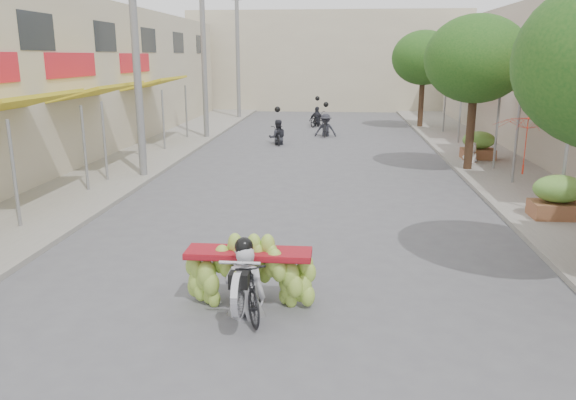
{
  "coord_description": "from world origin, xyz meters",
  "views": [
    {
      "loc": [
        0.93,
        -5.52,
        3.9
      ],
      "look_at": [
        -0.05,
        5.31,
        1.1
      ],
      "focal_mm": 35.0,
      "sensor_mm": 36.0,
      "label": 1
    }
  ],
  "objects": [
    {
      "name": "sidewalk_left",
      "position": [
        -7.0,
        15.0,
        0.06
      ],
      "size": [
        4.0,
        60.0,
        0.12
      ],
      "primitive_type": "cube",
      "color": "gray",
      "rests_on": "ground"
    },
    {
      "name": "street_tree_mid",
      "position": [
        5.4,
        14.0,
        3.78
      ],
      "size": [
        3.4,
        3.4,
        5.25
      ],
      "color": "#3A2719",
      "rests_on": "ground"
    },
    {
      "name": "sidewalk_right",
      "position": [
        7.0,
        15.0,
        0.06
      ],
      "size": [
        4.0,
        60.0,
        0.12
      ],
      "primitive_type": "cube",
      "color": "gray",
      "rests_on": "ground"
    },
    {
      "name": "bg_motorbike_b",
      "position": [
        0.29,
        22.36,
        0.84
      ],
      "size": [
        1.08,
        1.73,
        1.95
      ],
      "color": "black",
      "rests_on": "ground"
    },
    {
      "name": "utility_pole_mid",
      "position": [
        -5.4,
        12.0,
        4.03
      ],
      "size": [
        0.6,
        0.24,
        8.0
      ],
      "color": "slate",
      "rests_on": "ground"
    },
    {
      "name": "street_tree_far",
      "position": [
        5.4,
        26.0,
        3.78
      ],
      "size": [
        3.4,
        3.4,
        5.25
      ],
      "color": "#3A2719",
      "rests_on": "ground"
    },
    {
      "name": "utility_pole_far",
      "position": [
        -5.4,
        21.0,
        4.03
      ],
      "size": [
        0.6,
        0.24,
        8.0
      ],
      "color": "slate",
      "rests_on": "ground"
    },
    {
      "name": "market_umbrella",
      "position": [
        5.91,
        9.77,
        2.4
      ],
      "size": [
        1.91,
        1.91,
        1.6
      ],
      "rotation": [
        0.0,
        0.0,
        0.09
      ],
      "color": "red",
      "rests_on": "ground"
    },
    {
      "name": "bg_motorbike_c",
      "position": [
        -0.28,
        26.37,
        0.82
      ],
      "size": [
        1.12,
        1.6,
        1.95
      ],
      "color": "black",
      "rests_on": "ground"
    },
    {
      "name": "far_building",
      "position": [
        0.0,
        38.0,
        3.5
      ],
      "size": [
        20.0,
        6.0,
        7.0
      ],
      "primitive_type": "cube",
      "color": "#C0B598",
      "rests_on": "ground"
    },
    {
      "name": "produce_crate_mid",
      "position": [
        6.2,
        8.0,
        0.71
      ],
      "size": [
        1.2,
        0.88,
        1.16
      ],
      "color": "brown",
      "rests_on": "ground"
    },
    {
      "name": "banana_motorbike",
      "position": [
        -0.44,
        2.53,
        0.72
      ],
      "size": [
        2.2,
        1.83,
        2.15
      ],
      "color": "black",
      "rests_on": "ground"
    },
    {
      "name": "produce_crate_far",
      "position": [
        6.2,
        16.0,
        0.71
      ],
      "size": [
        1.2,
        0.88,
        1.16
      ],
      "color": "brown",
      "rests_on": "ground"
    },
    {
      "name": "pedestrian",
      "position": [
        5.75,
        15.21,
        0.88
      ],
      "size": [
        0.87,
        0.79,
        1.52
      ],
      "rotation": [
        0.0,
        0.0,
        3.73
      ],
      "color": "white",
      "rests_on": "ground"
    },
    {
      "name": "utility_pole_back",
      "position": [
        -5.4,
        30.0,
        4.03
      ],
      "size": [
        0.6,
        0.24,
        8.0
      ],
      "color": "slate",
      "rests_on": "ground"
    },
    {
      "name": "bg_motorbike_a",
      "position": [
        -1.8,
        19.58,
        0.79
      ],
      "size": [
        0.87,
        1.48,
        1.95
      ],
      "color": "black",
      "rests_on": "ground"
    }
  ]
}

